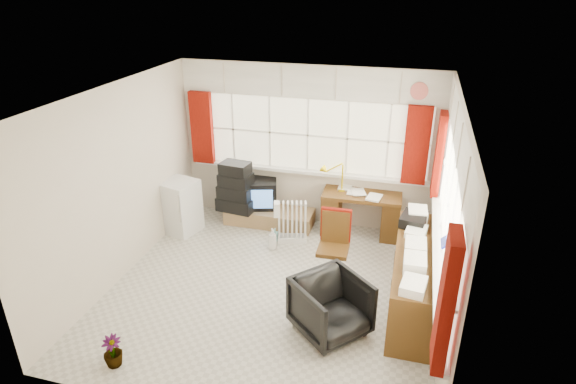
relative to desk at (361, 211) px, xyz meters
name	(u,v)px	position (x,y,z in m)	size (l,w,h in m)	color
ground	(271,290)	(-0.89, -1.80, -0.37)	(4.00, 4.00, 0.00)	beige
room_walls	(269,182)	(-0.89, -1.80, 1.13)	(4.00, 4.00, 4.00)	beige
window_back	(307,167)	(-0.89, 0.14, 0.57)	(3.70, 0.12, 3.60)	beige
window_right	(439,247)	(1.05, -1.80, 0.57)	(0.12, 3.70, 3.60)	beige
curtains	(360,165)	(0.03, -0.87, 1.08)	(3.83, 3.83, 1.15)	maroon
overhead_cabinets	(369,103)	(0.09, -0.82, 1.88)	(3.98, 3.98, 0.48)	white
desk	(361,211)	(0.00, 0.00, 0.00)	(1.19, 0.61, 0.71)	#593915
desk_lamp	(343,171)	(-0.32, 0.01, 0.62)	(0.19, 0.17, 0.45)	#DEC709
task_chair	(334,243)	(-0.19, -1.27, 0.13)	(0.41, 0.43, 0.96)	black
office_chair	(331,307)	(-0.03, -2.35, -0.04)	(0.72, 0.74, 0.67)	black
radiator	(292,226)	(-0.95, -0.53, -0.11)	(0.46, 0.28, 0.65)	white
credenza	(414,276)	(0.83, -1.60, 0.02)	(0.50, 2.00, 0.85)	#593915
file_tray	(414,220)	(0.77, -0.96, 0.44)	(0.31, 0.39, 0.13)	black
tv_bench	(270,216)	(-1.44, -0.08, -0.25)	(1.40, 0.50, 0.25)	#A88054
crt_tv	(261,193)	(-1.61, 0.01, 0.10)	(0.61, 0.58, 0.45)	black
hifi_stack	(236,189)	(-1.94, -0.21, 0.24)	(0.62, 0.44, 0.80)	black
mini_fridge	(180,207)	(-2.69, -0.66, 0.04)	(0.60, 0.61, 0.83)	white
spray_bottle_a	(272,239)	(-1.17, -0.81, -0.21)	(0.12, 0.13, 0.32)	white
spray_bottle_b	(275,234)	(-1.21, -0.57, -0.28)	(0.09, 0.09, 0.20)	#8ACEC8
flower_vase	(113,351)	(-2.08, -3.44, -0.20)	(0.20, 0.20, 0.35)	black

